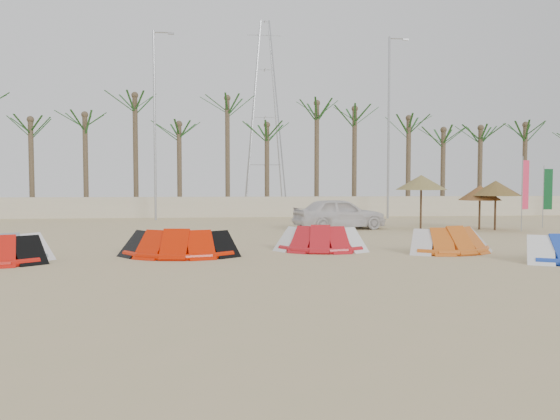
{
  "coord_description": "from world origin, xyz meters",
  "views": [
    {
      "loc": [
        -1.8,
        -12.59,
        2.29
      ],
      "look_at": [
        0.0,
        6.0,
        1.3
      ],
      "focal_mm": 35.0,
      "sensor_mm": 36.0,
      "label": 1
    }
  ],
  "objects": [
    {
      "name": "ground",
      "position": [
        0.0,
        0.0,
        0.0
      ],
      "size": [
        120.0,
        120.0,
        0.0
      ],
      "primitive_type": "plane",
      "color": "tan",
      "rests_on": "ground"
    },
    {
      "name": "boundary_wall",
      "position": [
        0.0,
        22.0,
        0.65
      ],
      "size": [
        60.0,
        0.3,
        1.3
      ],
      "primitive_type": "cube",
      "color": "beige",
      "rests_on": "ground"
    },
    {
      "name": "palm_line",
      "position": [
        0.67,
        23.5,
        6.44
      ],
      "size": [
        52.0,
        4.0,
        7.7
      ],
      "color": "brown",
      "rests_on": "ground"
    },
    {
      "name": "lamp_b",
      "position": [
        -5.96,
        20.0,
        5.77
      ],
      "size": [
        1.25,
        0.14,
        11.0
      ],
      "color": "#A5A8AD",
      "rests_on": "ground"
    },
    {
      "name": "lamp_c",
      "position": [
        8.04,
        20.0,
        5.77
      ],
      "size": [
        1.25,
        0.14,
        11.0
      ],
      "color": "#A5A8AD",
      "rests_on": "ground"
    },
    {
      "name": "pylon",
      "position": [
        1.0,
        28.0,
        0.0
      ],
      "size": [
        3.0,
        3.0,
        14.0
      ],
      "primitive_type": null,
      "color": "#A5A8AD",
      "rests_on": "ground"
    },
    {
      "name": "kite_red_mid",
      "position": [
        -3.28,
        4.37,
        0.42
      ],
      "size": [
        3.61,
        1.89,
        0.9
      ],
      "color": "red",
      "rests_on": "ground"
    },
    {
      "name": "kite_red_right",
      "position": [
        1.21,
        5.17,
        0.42
      ],
      "size": [
        3.12,
        2.01,
        0.9
      ],
      "color": "red",
      "rests_on": "ground"
    },
    {
      "name": "kite_orange",
      "position": [
        5.35,
        4.4,
        0.42
      ],
      "size": [
        3.21,
        2.13,
        0.9
      ],
      "color": "#D55E18",
      "rests_on": "ground"
    },
    {
      "name": "parasol_left",
      "position": [
        7.35,
        12.47,
        2.23
      ],
      "size": [
        2.4,
        2.4,
        2.58
      ],
      "color": "#4C331E",
      "rests_on": "ground"
    },
    {
      "name": "parasol_mid",
      "position": [
        10.66,
        11.73,
        1.96
      ],
      "size": [
        2.28,
        2.28,
        2.32
      ],
      "color": "#4C331E",
      "rests_on": "ground"
    },
    {
      "name": "parasol_right",
      "position": [
        10.06,
        12.07,
        1.74
      ],
      "size": [
        1.96,
        1.96,
        2.09
      ],
      "color": "#4C331E",
      "rests_on": "ground"
    },
    {
      "name": "flag_pink",
      "position": [
        11.67,
        10.91,
        2.03
      ],
      "size": [
        0.44,
        0.18,
        3.42
      ],
      "color": "#A5A8AD",
      "rests_on": "ground"
    },
    {
      "name": "flag_green",
      "position": [
        13.79,
        12.74,
        1.81
      ],
      "size": [
        0.45,
        0.09,
        3.05
      ],
      "color": "#A5A8AD",
      "rests_on": "ground"
    },
    {
      "name": "car",
      "position": [
        3.5,
        12.89,
        0.75
      ],
      "size": [
        4.66,
        2.67,
        1.49
      ],
      "primitive_type": "imported",
      "rotation": [
        0.0,
        0.0,
        1.79
      ],
      "color": "silver",
      "rests_on": "ground"
    }
  ]
}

